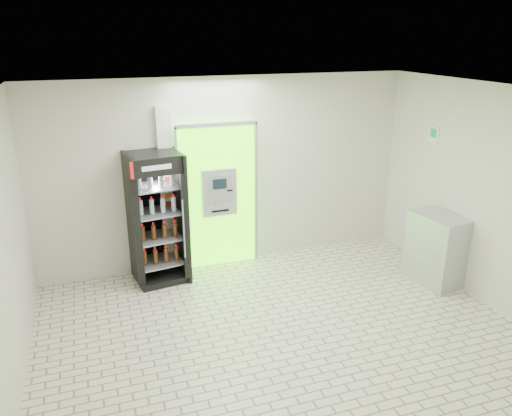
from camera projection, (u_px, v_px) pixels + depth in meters
name	position (u px, v px, depth m)	size (l,w,h in m)	color
ground	(285.00, 340.00, 6.20)	(6.00, 6.00, 0.00)	beige
room_shell	(289.00, 199.00, 5.58)	(6.00, 6.00, 6.00)	beige
atm_assembly	(218.00, 195.00, 7.89)	(1.30, 0.24, 2.33)	#51F008
pillar	(167.00, 192.00, 7.64)	(0.22, 0.11, 2.60)	silver
beverage_cooler	(157.00, 221.00, 7.44)	(0.84, 0.79, 1.99)	black
steel_cabinet	(437.00, 249.00, 7.47)	(0.66, 0.88, 1.08)	#ABADB3
exit_sign	(434.00, 135.00, 7.66)	(0.02, 0.22, 0.26)	white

